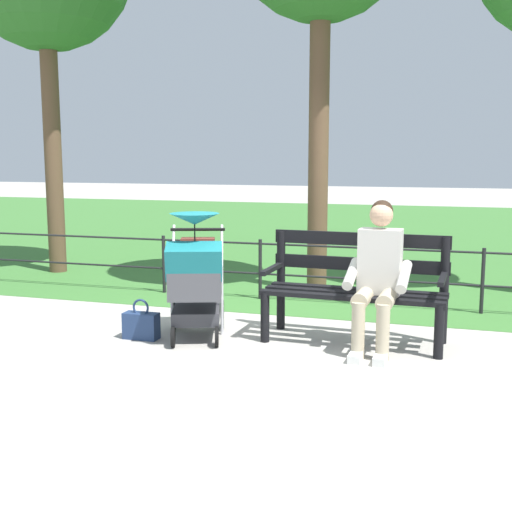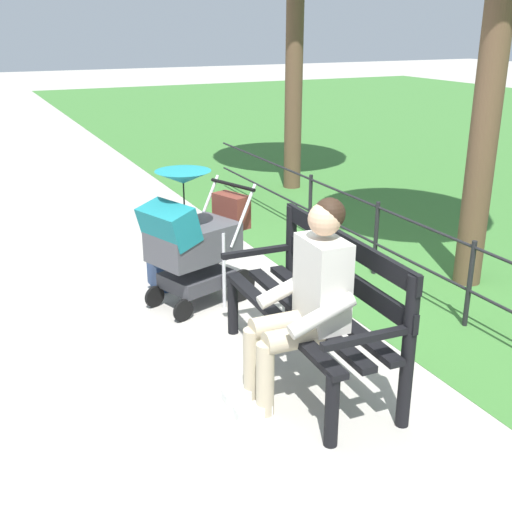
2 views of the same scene
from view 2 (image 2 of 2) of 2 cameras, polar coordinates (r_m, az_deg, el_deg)
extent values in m
plane|color=#ADA89E|center=(4.92, 0.07, -6.75)|extent=(60.00, 60.00, 0.00)
cube|color=black|center=(4.25, 6.39, -4.71)|extent=(1.60, 0.16, 0.04)
cube|color=black|center=(4.17, 4.22, -5.14)|extent=(1.60, 0.16, 0.04)
cube|color=black|center=(4.09, 1.96, -5.57)|extent=(1.60, 0.16, 0.04)
cube|color=black|center=(4.21, 7.69, -1.75)|extent=(1.60, 0.10, 0.12)
cube|color=black|center=(4.13, 7.84, 1.21)|extent=(1.60, 0.10, 0.12)
cylinder|color=black|center=(3.62, 6.80, -13.56)|extent=(0.08, 0.08, 0.45)
cylinder|color=black|center=(3.73, 13.46, -8.47)|extent=(0.08, 0.08, 0.95)
cube|color=black|center=(3.51, 9.93, -7.22)|extent=(0.07, 0.56, 0.04)
cylinder|color=black|center=(4.81, -2.08, -4.47)|extent=(0.08, 0.08, 0.45)
cylinder|color=black|center=(4.89, 3.13, -0.87)|extent=(0.08, 0.08, 0.95)
cube|color=black|center=(4.72, 0.12, 0.40)|extent=(0.07, 0.56, 0.04)
cylinder|color=tan|center=(3.81, 3.61, -7.32)|extent=(0.15, 0.40, 0.14)
cylinder|color=tan|center=(3.97, 2.31, -6.10)|extent=(0.15, 0.40, 0.14)
cylinder|color=tan|center=(3.85, 0.82, -10.97)|extent=(0.11, 0.11, 0.47)
cylinder|color=tan|center=(4.01, -0.36, -9.62)|extent=(0.11, 0.11, 0.47)
cube|color=silver|center=(3.93, -0.29, -13.71)|extent=(0.11, 0.22, 0.07)
cube|color=silver|center=(4.09, -1.41, -12.27)|extent=(0.11, 0.22, 0.07)
cube|color=beige|center=(3.87, 5.95, -2.38)|extent=(0.37, 0.23, 0.56)
cylinder|color=beige|center=(3.68, 5.91, -5.31)|extent=(0.11, 0.43, 0.23)
cylinder|color=beige|center=(4.03, 2.90, -2.86)|extent=(0.11, 0.43, 0.23)
sphere|color=tan|center=(3.73, 6.17, 3.29)|extent=(0.20, 0.20, 0.20)
sphere|color=black|center=(3.74, 6.59, 3.78)|extent=(0.19, 0.19, 0.19)
cylinder|color=black|center=(5.39, -1.28, -2.65)|extent=(0.12, 0.27, 0.28)
cylinder|color=black|center=(5.70, -4.45, -1.37)|extent=(0.12, 0.27, 0.28)
cylinder|color=black|center=(5.08, -6.53, -4.86)|extent=(0.09, 0.18, 0.18)
cylinder|color=black|center=(5.36, -9.06, -3.61)|extent=(0.09, 0.18, 0.18)
cube|color=#38383D|center=(5.33, -5.33, -2.04)|extent=(0.57, 0.63, 0.12)
cylinder|color=silver|center=(5.19, -2.90, -1.36)|extent=(0.03, 0.03, 0.65)
cylinder|color=silver|center=(5.52, -6.08, -0.11)|extent=(0.03, 0.03, 0.65)
cube|color=#47474C|center=(5.21, -5.61, 1.27)|extent=(0.66, 0.79, 0.28)
cube|color=#19727A|center=(5.01, -7.82, 2.81)|extent=(0.55, 0.45, 0.33)
cylinder|color=black|center=(5.37, -2.10, 6.39)|extent=(0.50, 0.20, 0.03)
cylinder|color=silver|center=(5.19, -1.17, 3.63)|extent=(0.12, 0.29, 0.49)
cylinder|color=silver|center=(5.52, -4.46, 4.59)|extent=(0.12, 0.29, 0.49)
cone|color=#19727A|center=(5.01, -6.54, 7.03)|extent=(0.56, 0.56, 0.10)
cylinder|color=black|center=(5.05, -6.46, 5.04)|extent=(0.01, 0.01, 0.30)
cube|color=brown|center=(5.41, -2.23, 4.09)|extent=(0.35, 0.26, 0.28)
cube|color=navy|center=(5.73, -8.63, -1.65)|extent=(0.32, 0.14, 0.24)
torus|color=navy|center=(5.67, -8.72, -0.05)|extent=(0.16, 0.02, 0.16)
cylinder|color=black|center=(5.13, 18.56, -2.42)|extent=(0.04, 0.04, 0.70)
cylinder|color=black|center=(5.99, 10.68, 1.55)|extent=(0.04, 0.04, 0.70)
cylinder|color=black|center=(6.97, 4.87, 4.44)|extent=(0.04, 0.04, 0.70)
cylinder|color=black|center=(5.45, 14.58, 2.67)|extent=(8.51, 0.02, 0.02)
cylinder|color=black|center=(5.56, 14.27, -0.77)|extent=(8.51, 0.02, 0.02)
cylinder|color=brown|center=(5.73, 20.22, 14.16)|extent=(0.24, 0.24, 3.49)
cylinder|color=brown|center=(8.99, 3.44, 16.80)|extent=(0.24, 0.24, 3.42)
camera|label=1|loc=(4.52, -80.59, -4.35)|focal=46.20mm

